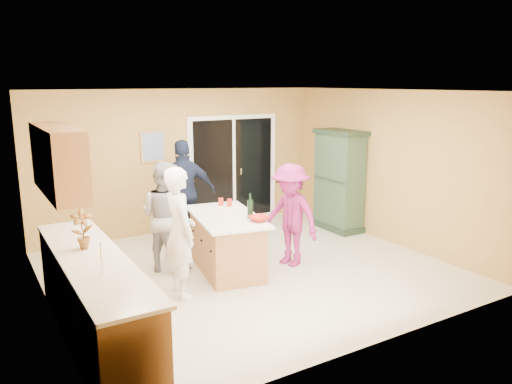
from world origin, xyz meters
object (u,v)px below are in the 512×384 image
kitchen_island (227,245)px  woman_white (180,232)px  woman_magenta (290,215)px  woman_grey (165,216)px  woman_navy (184,193)px  green_hutch (339,182)px

kitchen_island → woman_white: bearing=-142.8°
kitchen_island → woman_magenta: woman_magenta is taller
woman_grey → woman_navy: woman_navy is taller
woman_grey → woman_magenta: woman_grey is taller
kitchen_island → woman_grey: size_ratio=1.06×
woman_white → woman_navy: bearing=-21.7°
woman_white → woman_grey: woman_white is taller
woman_magenta → kitchen_island: bearing=-121.4°
woman_navy → woman_grey: bearing=64.1°
woman_white → woman_navy: 2.10m
green_hutch → woman_navy: bearing=167.5°
green_hutch → woman_grey: (-3.53, -0.33, -0.10)m
green_hutch → woman_grey: 3.55m
woman_white → woman_grey: size_ratio=1.04×
green_hutch → woman_navy: green_hutch is taller
woman_grey → woman_magenta: (1.68, -0.75, -0.04)m
woman_white → woman_navy: size_ratio=0.95×
woman_white → woman_magenta: (1.85, 0.20, -0.07)m
woman_grey → woman_navy: size_ratio=0.90×
kitchen_island → woman_navy: bearing=101.5°
kitchen_island → woman_navy: (-0.03, 1.45, 0.50)m
woman_grey → woman_magenta: size_ratio=1.05×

